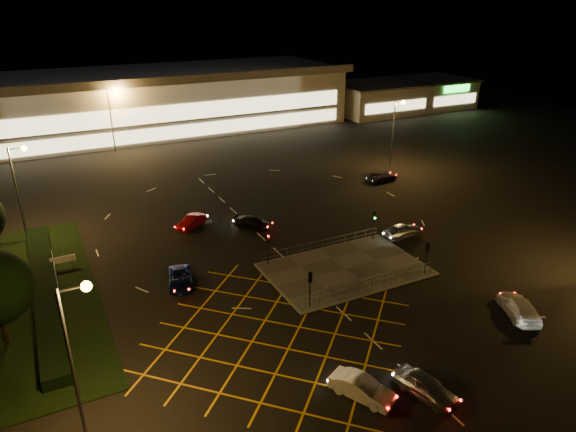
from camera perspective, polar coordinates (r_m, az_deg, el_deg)
name	(u,v)px	position (r m, az deg, el deg)	size (l,w,h in m)	color
ground	(316,265)	(48.69, 3.08, -5.47)	(180.00, 180.00, 0.00)	black
pedestrian_island	(345,269)	(48.12, 6.35, -5.88)	(14.00, 9.00, 0.12)	#4C4944
hedge	(45,289)	(48.54, -25.35, -7.34)	(2.00, 26.00, 1.00)	black
supermarket	(153,100)	(102.71, -14.76, 12.37)	(72.00, 26.50, 10.50)	beige
retail_unit_a	(376,98)	(115.02, 9.77, 12.82)	(18.80, 14.80, 6.35)	beige
retail_unit_b	(433,92)	(125.09, 15.86, 13.11)	(14.80, 14.80, 6.35)	beige
streetlight_sw	(76,343)	(29.95, -22.46, -12.91)	(1.78, 0.56, 10.03)	slate
streetlight_nw	(20,181)	(57.35, -27.66, 3.49)	(1.78, 0.56, 10.03)	slate
streetlight_ne	(396,126)	(75.08, 11.92, 9.81)	(1.78, 0.56, 10.03)	slate
streetlight_far_left	(113,112)	(87.30, -18.88, 10.92)	(1.78, 0.56, 10.03)	slate
streetlight_far_right	(324,90)	(102.64, 4.02, 13.76)	(1.78, 0.56, 10.03)	slate
signal_sw	(310,282)	(41.27, 2.47, -7.37)	(0.28, 0.30, 3.15)	black
signal_se	(427,251)	(47.66, 15.18, -3.78)	(0.28, 0.30, 3.15)	black
signal_nw	(268,243)	(47.53, -2.25, -3.00)	(0.28, 0.30, 3.15)	black
signal_ne	(374,219)	(53.18, 9.55, -0.36)	(0.28, 0.30, 3.15)	black
car_near_silver	(426,386)	(35.18, 15.07, -17.79)	(1.70, 4.24, 1.44)	#A9ABB0
car_queue_white	(362,388)	(34.30, 8.20, -18.40)	(1.48, 4.24, 1.40)	silver
car_left_blue	(180,279)	(46.17, -11.89, -6.81)	(2.09, 4.53, 1.26)	#0D194F
car_far_dkgrey	(253,222)	(56.19, -3.94, -0.71)	(1.70, 4.19, 1.22)	black
car_right_silver	(403,230)	(55.16, 12.63, -1.57)	(1.76, 4.38, 1.49)	#A0A3A7
car_circ_red	(191,222)	(57.19, -10.68, -0.61)	(1.35, 3.87, 1.28)	maroon
car_east_grey	(382,177)	(71.54, 10.38, 4.31)	(2.07, 4.48, 1.25)	black
car_approach_white	(519,307)	(45.08, 24.27, -9.21)	(2.03, 5.00, 1.45)	silver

